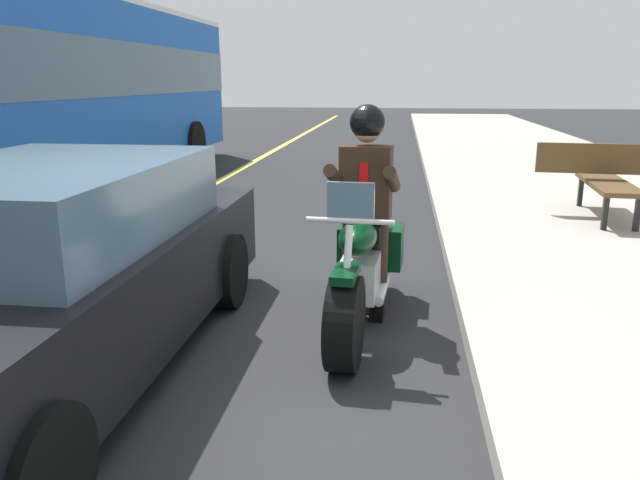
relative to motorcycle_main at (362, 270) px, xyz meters
name	(u,v)px	position (x,y,z in m)	size (l,w,h in m)	color
ground_plane	(192,349)	(0.67, -1.21, -0.45)	(80.00, 80.00, 0.00)	#28282B
motorcycle_main	(362,270)	(0.00, 0.00, 0.00)	(2.22, 0.68, 1.26)	black
rider_main	(366,193)	(-0.19, 0.01, 0.58)	(0.65, 0.58, 1.74)	black
bus_near	(64,82)	(-5.86, -5.66, 1.42)	(11.05, 2.70, 3.30)	blue
car_silver	(40,275)	(1.15, -2.03, 0.24)	(4.60, 1.92, 1.40)	black
bench_sidewalk	(608,174)	(-3.80, 3.00, 0.26)	(1.83, 1.80, 0.95)	brown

